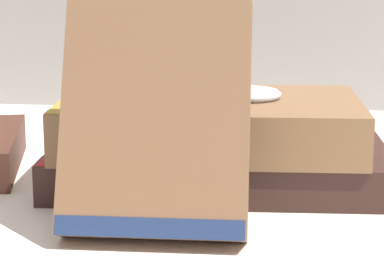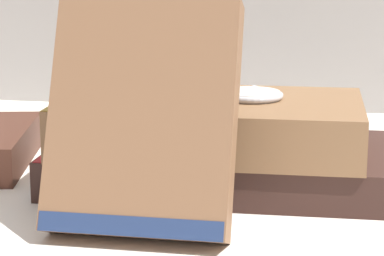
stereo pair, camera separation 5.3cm
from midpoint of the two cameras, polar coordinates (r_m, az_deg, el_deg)
The scene contains 6 objects.
ground_plane at distance 0.58m, azimuth -0.88°, elevation -4.91°, with size 3.00×3.00×0.00m, color silver.
book_flat_bottom at distance 0.61m, azimuth -0.89°, elevation -2.57°, with size 0.26×0.15×0.03m.
book_flat_top at distance 0.60m, azimuth -1.71°, elevation 0.33°, with size 0.22×0.14×0.04m.
book_leaning_front at distance 0.50m, azimuth -5.64°, elevation 0.16°, with size 0.12×0.08×0.15m.
pocket_watch at distance 0.60m, azimuth 1.56°, elevation 2.42°, with size 0.05×0.05×0.01m.
reading_glasses at distance 0.77m, azimuth -2.81°, elevation -0.52°, with size 0.09×0.04×0.00m.
Camera 1 is at (0.03, -0.56, 0.17)m, focal length 75.00 mm.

